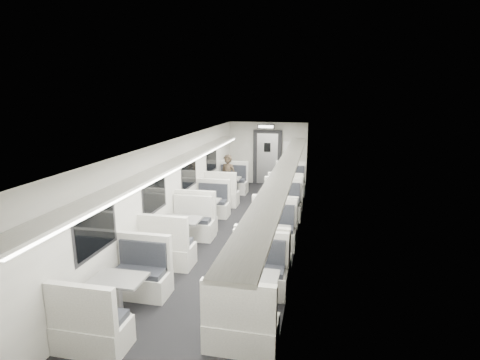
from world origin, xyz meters
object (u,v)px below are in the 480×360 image
at_px(booth_left_a, 228,188).
at_px(booth_left_b, 205,212).
at_px(vestibule_door, 267,158).
at_px(exit_sign, 266,127).
at_px(booth_right_c, 269,245).
at_px(booth_left_d, 120,298).
at_px(booth_right_b, 279,214).
at_px(booth_right_d, 251,296).
at_px(passenger, 228,178).
at_px(booth_left_c, 181,234).
at_px(booth_right_a, 288,190).

bearing_deg(booth_left_a, booth_left_b, -90.00).
distance_m(vestibule_door, exit_sign, 1.33).
height_order(booth_right_c, vestibule_door, vestibule_door).
distance_m(booth_left_d, booth_right_b, 4.96).
height_order(booth_right_d, passenger, passenger).
height_order(booth_left_c, passenger, passenger).
bearing_deg(booth_right_a, booth_right_d, -90.00).
bearing_deg(booth_left_c, booth_left_b, 90.00).
bearing_deg(booth_left_c, booth_left_a, 90.00).
bearing_deg(booth_right_a, booth_left_c, -113.98).
xyz_separation_m(passenger, vestibule_door, (0.94, 2.57, 0.27)).
distance_m(booth_left_c, booth_right_d, 2.99).
relative_size(booth_left_b, vestibule_door, 0.94).
xyz_separation_m(booth_left_d, vestibule_door, (1.00, 9.41, 0.68)).
xyz_separation_m(booth_right_c, exit_sign, (-1.00, 6.39, 1.91)).
bearing_deg(booth_right_a, booth_left_b, -126.21).
xyz_separation_m(booth_left_d, passenger, (0.06, 6.84, 0.41)).
distance_m(booth_left_c, booth_right_b, 2.72).
distance_m(booth_left_c, booth_right_a, 4.92).
xyz_separation_m(booth_left_a, vestibule_door, (1.00, 2.36, 0.67)).
bearing_deg(booth_left_c, booth_right_b, 42.63).
bearing_deg(booth_left_d, booth_right_d, 13.35).
height_order(booth_left_c, booth_right_b, booth_right_b).
bearing_deg(passenger, booth_left_d, -70.05).
xyz_separation_m(booth_left_d, booth_right_c, (2.00, 2.53, 0.02)).
distance_m(booth_left_c, passenger, 4.16).
relative_size(booth_right_c, vestibule_door, 1.00).
bearing_deg(booth_left_c, booth_right_c, -4.61).
bearing_deg(booth_right_d, passenger, 107.00).
bearing_deg(booth_right_b, booth_left_c, -137.37).
height_order(booth_right_c, exit_sign, exit_sign).
height_order(booth_left_a, booth_right_b, booth_right_b).
xyz_separation_m(booth_left_b, vestibule_door, (1.00, 4.95, 0.69)).
relative_size(booth_left_a, vestibule_door, 0.99).
height_order(booth_left_d, booth_right_d, booth_right_d).
bearing_deg(vestibule_door, passenger, -110.16).
bearing_deg(booth_left_b, booth_right_c, -43.93).
bearing_deg(exit_sign, booth_right_b, -77.15).
bearing_deg(booth_left_d, booth_left_a, 90.00).
xyz_separation_m(booth_left_a, booth_right_c, (2.00, -4.51, 0.00)).
relative_size(booth_left_d, booth_right_b, 0.92).
bearing_deg(booth_right_a, exit_sign, 120.05).
distance_m(booth_right_d, passenger, 6.66).
bearing_deg(vestibule_door, booth_left_a, -112.93).
bearing_deg(booth_left_c, passenger, 89.24).
bearing_deg(booth_right_c, booth_left_d, -128.27).
bearing_deg(booth_left_a, booth_right_a, 4.22).
distance_m(booth_left_a, booth_right_d, 6.87).
xyz_separation_m(booth_left_a, booth_right_b, (2.00, -2.51, 0.02)).
xyz_separation_m(booth_left_a, booth_left_b, (0.00, -2.58, -0.02)).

